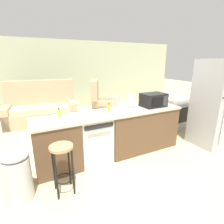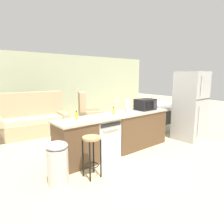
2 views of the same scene
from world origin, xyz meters
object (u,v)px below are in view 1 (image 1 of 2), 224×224
refrigerator (214,104)px  dish_soap_bottle (59,114)px  soap_bottle (109,108)px  dishwasher (94,139)px  microwave (153,100)px  stove_range (174,112)px  bar_stool (62,159)px  couch (42,110)px  armchair (101,105)px  paper_towel_roll (131,100)px  trash_bin (18,175)px  kettle (168,93)px

refrigerator → dish_soap_bottle: size_ratio=10.68×
soap_bottle → dishwasher: bearing=-173.8°
dishwasher → refrigerator: (2.60, -0.55, 0.52)m
microwave → soap_bottle: size_ratio=2.84×
stove_range → refrigerator: bearing=-90.0°
soap_bottle → bar_stool: (-1.05, -0.67, -0.44)m
microwave → couch: size_ratio=0.24×
soap_bottle → armchair: (0.95, 2.62, -0.62)m
paper_towel_roll → couch: 3.05m
dishwasher → refrigerator: 2.71m
dish_soap_bottle → paper_towel_roll: bearing=2.4°
dish_soap_bottle → microwave: bearing=-3.4°
soap_bottle → trash_bin: 1.80m
couch → stove_range: bearing=-33.6°
microwave → dish_soap_bottle: (-1.94, 0.12, -0.07)m
stove_range → paper_towel_roll: (-1.68, -0.37, 0.59)m
trash_bin → dishwasher: bearing=21.1°
armchair → paper_towel_roll: bearing=-98.6°
stove_range → couch: bearing=146.4°
dish_soap_bottle → couch: bearing=91.8°
soap_bottle → refrigerator: bearing=-14.6°
trash_bin → dish_soap_bottle: bearing=40.7°
dish_soap_bottle → armchair: (1.86, 2.54, -0.62)m
refrigerator → trash_bin: bearing=179.1°
refrigerator → bar_stool: 3.33m
dishwasher → soap_bottle: 0.65m
bar_stool → trash_bin: (-0.57, 0.14, -0.16)m
dish_soap_bottle → trash_bin: size_ratio=0.24×
stove_range → kettle: size_ratio=4.39×
stove_range → bar_stool: size_ratio=1.22×
microwave → kettle: size_ratio=2.44×
dish_soap_bottle → bar_stool: bearing=-100.3°
paper_towel_roll → dish_soap_bottle: paper_towel_roll is taller
dish_soap_bottle → trash_bin: 1.10m
refrigerator → bar_stool: refrigerator is taller
dishwasher → microwave: (1.37, -0.00, 0.62)m
refrigerator → dish_soap_bottle: refrigerator is taller
microwave → dish_soap_bottle: size_ratio=2.84×
refrigerator → soap_bottle: 2.33m
dishwasher → paper_towel_roll: size_ratio=2.98×
stove_range → soap_bottle: bearing=-167.2°
microwave → paper_towel_roll: size_ratio=1.77×
bar_stool → trash_bin: bearing=166.3°
refrigerator → microwave: bearing=156.0°
dishwasher → dish_soap_bottle: size_ratio=4.77×
kettle → trash_bin: size_ratio=0.28×
dishwasher → couch: (-0.65, 2.71, -0.03)m
kettle → armchair: 2.37m
trash_bin → armchair: 4.06m
stove_range → armchair: armchair is taller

